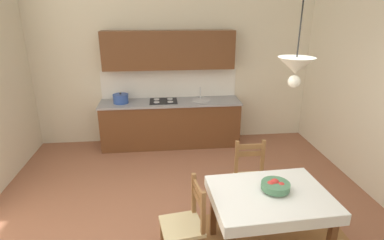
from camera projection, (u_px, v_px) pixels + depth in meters
name	position (u px, v px, depth m)	size (l,w,h in m)	color
wall_back	(174.00, 37.00, 5.87)	(5.99, 0.12, 4.12)	beige
kitchen_cabinetry	(170.00, 103.00, 5.96)	(2.68, 0.63, 2.20)	brown
dining_table	(269.00, 204.00, 3.27)	(1.27, 0.98, 0.75)	brown
dining_chair_kitchen_side	(251.00, 178.00, 4.11)	(0.42, 0.42, 0.93)	#D1BC89
dining_chair_tv_side	(185.00, 225.00, 3.23)	(0.48, 0.48, 0.93)	#D1BC89
fruit_bowl	(275.00, 186.00, 3.25)	(0.30, 0.30, 0.12)	#4C7F5B
pendant_lamp	(296.00, 67.00, 2.65)	(0.32, 0.32, 0.80)	black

